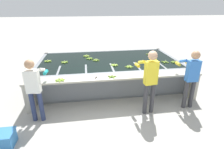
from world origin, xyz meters
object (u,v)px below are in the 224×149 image
(banana_bunch_floating_0, at_px, (87,56))
(banana_bunch_floating_4, at_px, (96,60))
(worker_1, at_px, (150,77))
(banana_bunch_floating_10, at_px, (114,65))
(worker_0, at_px, (34,85))
(banana_bunch_floating_6, at_px, (149,54))
(banana_bunch_floating_9, at_px, (90,58))
(banana_bunch_ledge_1, at_px, (112,76))
(knife_0, at_px, (155,74))
(banana_bunch_floating_2, at_px, (154,59))
(knife_1, at_px, (97,77))
(banana_bunch_floating_5, at_px, (175,62))
(banana_bunch_floating_7, at_px, (48,61))
(banana_bunch_ledge_0, at_px, (60,80))
(worker_2, at_px, (191,75))
(banana_bunch_floating_1, at_px, (129,67))
(banana_bunch_floating_8, at_px, (64,62))
(crate, at_px, (0,140))
(banana_bunch_floating_3, at_px, (165,62))

(banana_bunch_floating_0, xyz_separation_m, banana_bunch_floating_4, (0.33, -0.59, 0.00))
(worker_1, bearing_deg, banana_bunch_floating_10, 113.86)
(worker_0, bearing_deg, banana_bunch_floating_6, 33.70)
(banana_bunch_floating_9, height_order, banana_bunch_floating_10, same)
(banana_bunch_ledge_1, height_order, knife_0, banana_bunch_ledge_1)
(banana_bunch_floating_6, bearing_deg, banana_bunch_ledge_1, -131.46)
(worker_0, bearing_deg, worker_1, -1.92)
(banana_bunch_floating_2, relative_size, knife_1, 0.85)
(banana_bunch_ledge_1, distance_m, knife_1, 0.41)
(banana_bunch_floating_5, relative_size, banana_bunch_floating_7, 0.99)
(banana_bunch_ledge_0, bearing_deg, banana_bunch_floating_5, 14.96)
(banana_bunch_ledge_0, distance_m, knife_0, 2.64)
(banana_bunch_floating_5, height_order, banana_bunch_ledge_0, banana_bunch_ledge_0)
(worker_2, distance_m, banana_bunch_floating_9, 3.48)
(worker_1, xyz_separation_m, worker_2, (1.19, 0.09, -0.05))
(worker_2, xyz_separation_m, banana_bunch_ledge_1, (-2.08, 0.44, -0.10))
(banana_bunch_floating_2, xyz_separation_m, banana_bunch_floating_9, (-2.30, 0.46, -0.00))
(banana_bunch_floating_1, distance_m, knife_1, 1.26)
(banana_bunch_floating_7, relative_size, banana_bunch_ledge_1, 1.02)
(worker_1, xyz_separation_m, banana_bunch_floating_8, (-2.32, 2.07, -0.16))
(worker_0, height_order, banana_bunch_floating_0, worker_0)
(banana_bunch_floating_0, distance_m, crate, 3.99)
(worker_0, relative_size, banana_bunch_floating_7, 5.66)
(banana_bunch_floating_1, distance_m, banana_bunch_ledge_1, 0.99)
(worker_1, bearing_deg, banana_bunch_ledge_1, 149.01)
(banana_bunch_floating_9, distance_m, banana_bunch_ledge_0, 2.05)
(knife_0, bearing_deg, worker_2, -30.08)
(banana_bunch_floating_3, xyz_separation_m, banana_bunch_ledge_0, (-3.41, -1.06, 0.00))
(worker_2, xyz_separation_m, banana_bunch_floating_3, (-0.06, 1.47, -0.11))
(banana_bunch_ledge_1, bearing_deg, banana_bunch_floating_2, 38.18)
(banana_bunch_floating_4, relative_size, banana_bunch_floating_9, 0.99)
(banana_bunch_floating_9, height_order, crate, banana_bunch_floating_9)
(banana_bunch_floating_10, bearing_deg, banana_bunch_floating_0, 125.95)
(banana_bunch_floating_6, distance_m, banana_bunch_ledge_1, 2.75)
(banana_bunch_floating_6, bearing_deg, worker_2, -84.02)
(banana_bunch_floating_2, relative_size, crate, 0.50)
(worker_0, bearing_deg, banana_bunch_floating_4, 51.89)
(worker_1, distance_m, banana_bunch_floating_1, 1.30)
(worker_0, xyz_separation_m, banana_bunch_floating_7, (-0.08, 2.19, -0.08))
(banana_bunch_floating_8, bearing_deg, banana_bunch_floating_4, 3.43)
(banana_bunch_floating_8, distance_m, banana_bunch_ledge_1, 2.09)
(banana_bunch_ledge_1, bearing_deg, crate, -152.90)
(banana_bunch_floating_1, distance_m, banana_bunch_floating_6, 1.76)
(banana_bunch_floating_4, relative_size, banana_bunch_floating_10, 0.99)
(worker_0, xyz_separation_m, crate, (-0.57, -0.84, -0.79))
(banana_bunch_floating_3, height_order, banana_bunch_floating_6, same)
(banana_bunch_floating_3, height_order, banana_bunch_floating_5, same)
(banana_bunch_floating_3, relative_size, banana_bunch_floating_4, 0.84)
(banana_bunch_floating_1, relative_size, crate, 0.51)
(banana_bunch_floating_0, height_order, banana_bunch_floating_10, same)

